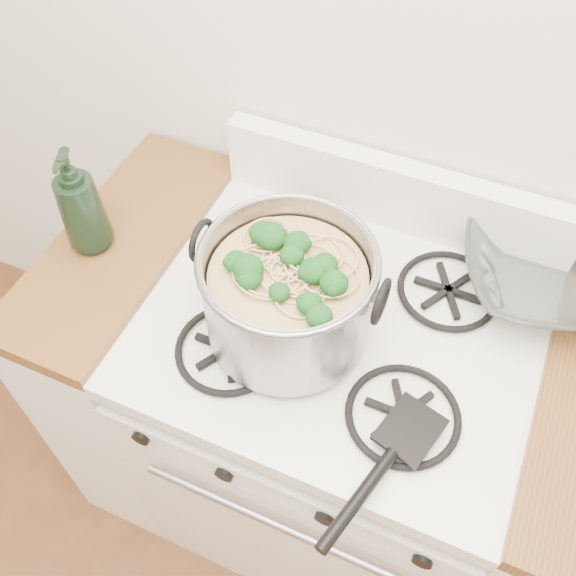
{
  "coord_description": "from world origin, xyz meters",
  "views": [
    {
      "loc": [
        0.19,
        0.57,
        1.93
      ],
      "look_at": [
        -0.09,
        1.2,
        1.04
      ],
      "focal_mm": 40.0,
      "sensor_mm": 36.0,
      "label": 1
    }
  ],
  "objects_px": {
    "stock_pot": "(288,296)",
    "gas_range": "(329,427)",
    "spatula": "(411,428)",
    "bottle": "(79,202)",
    "glass_bowl": "(540,280)"
  },
  "relations": [
    {
      "from": "bottle",
      "to": "spatula",
      "type": "bearing_deg",
      "value": -30.7
    },
    {
      "from": "stock_pot",
      "to": "bottle",
      "type": "relative_size",
      "value": 1.41
    },
    {
      "from": "gas_range",
      "to": "stock_pot",
      "type": "distance_m",
      "value": 0.6
    },
    {
      "from": "spatula",
      "to": "bottle",
      "type": "distance_m",
      "value": 0.76
    },
    {
      "from": "stock_pot",
      "to": "gas_range",
      "type": "bearing_deg",
      "value": 36.45
    },
    {
      "from": "spatula",
      "to": "bottle",
      "type": "xyz_separation_m",
      "value": [
        -0.74,
        0.14,
        0.11
      ]
    },
    {
      "from": "glass_bowl",
      "to": "bottle",
      "type": "xyz_separation_m",
      "value": [
        -0.88,
        -0.26,
        0.1
      ]
    },
    {
      "from": "gas_range",
      "to": "stock_pot",
      "type": "bearing_deg",
      "value": -143.55
    },
    {
      "from": "gas_range",
      "to": "glass_bowl",
      "type": "bearing_deg",
      "value": 34.59
    },
    {
      "from": "stock_pot",
      "to": "spatula",
      "type": "bearing_deg",
      "value": -22.17
    },
    {
      "from": "spatula",
      "to": "bottle",
      "type": "height_order",
      "value": "bottle"
    },
    {
      "from": "gas_range",
      "to": "spatula",
      "type": "relative_size",
      "value": 2.98
    },
    {
      "from": "gas_range",
      "to": "spatula",
      "type": "bearing_deg",
      "value": -42.78
    },
    {
      "from": "glass_bowl",
      "to": "stock_pot",
      "type": "bearing_deg",
      "value": -145.02
    },
    {
      "from": "gas_range",
      "to": "stock_pot",
      "type": "xyz_separation_m",
      "value": [
        -0.09,
        -0.06,
        0.59
      ]
    }
  ]
}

